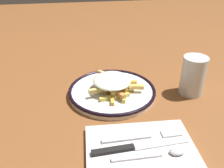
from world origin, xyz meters
name	(u,v)px	position (x,y,z in m)	size (l,w,h in m)	color
ground_plane	(112,94)	(0.00, 0.00, 0.00)	(2.60, 2.60, 0.00)	brown
plate	(112,91)	(0.00, 0.00, 0.01)	(0.25, 0.25, 0.02)	white
fries_heap	(114,83)	(0.00, 0.01, 0.04)	(0.16, 0.16, 0.04)	#C0843C
napkin	(141,149)	(0.23, 0.03, 0.01)	(0.16, 0.23, 0.01)	silver
fork	(143,137)	(0.21, 0.04, 0.01)	(0.02, 0.18, 0.00)	silver
knife	(132,147)	(0.24, 0.01, 0.02)	(0.03, 0.21, 0.01)	black
spoon	(161,154)	(0.26, 0.06, 0.02)	(0.02, 0.15, 0.01)	silver
water_glass	(193,76)	(0.03, 0.23, 0.06)	(0.07, 0.07, 0.11)	silver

